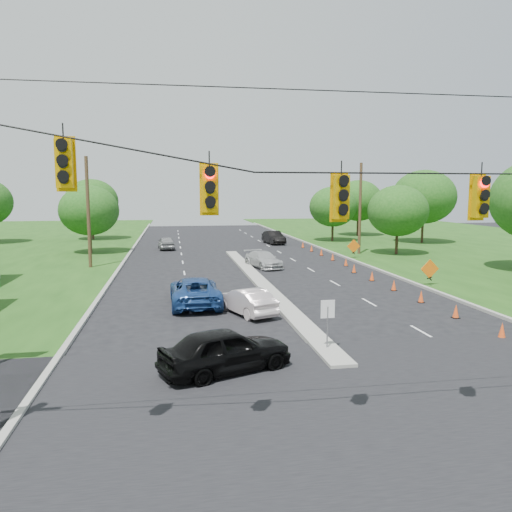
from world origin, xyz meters
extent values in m
plane|color=black|center=(0.00, 0.00, 0.00)|extent=(160.00, 160.00, 0.00)
cube|color=black|center=(0.00, 0.00, 0.00)|extent=(160.00, 14.00, 0.02)
cube|color=gray|center=(-10.10, 30.00, 0.00)|extent=(0.25, 110.00, 0.16)
cube|color=gray|center=(10.10, 30.00, 0.00)|extent=(0.25, 110.00, 0.16)
cube|color=gray|center=(0.00, 21.00, 0.00)|extent=(1.00, 34.00, 0.18)
cylinder|color=gray|center=(0.00, 6.00, 0.90)|extent=(0.06, 0.06, 1.80)
cube|color=white|center=(0.00, 6.00, 1.70)|extent=(0.55, 0.04, 0.70)
cylinder|color=black|center=(0.00, -1.00, 7.00)|extent=(24.00, 0.04, 0.04)
cube|color=#E0A000|center=(-8.00, -1.00, 6.75)|extent=(0.34, 0.24, 1.00)
cube|color=#E0A000|center=(-5.00, -1.00, 6.22)|extent=(0.34, 0.24, 1.00)
cube|color=#E0A000|center=(-2.00, -1.00, 6.05)|extent=(0.34, 0.24, 1.00)
cube|color=#E0A000|center=(1.50, -1.00, 6.05)|extent=(0.34, 0.24, 1.00)
cylinder|color=#422D1C|center=(-12.50, 30.00, 4.50)|extent=(0.28, 0.28, 9.00)
cylinder|color=#422D1C|center=(12.50, 35.00, 4.50)|extent=(0.28, 0.28, 9.00)
cone|color=#EC4E19|center=(7.86, 6.50, 0.35)|extent=(0.32, 0.32, 0.70)
cone|color=#EC4E19|center=(7.86, 10.00, 0.35)|extent=(0.32, 0.32, 0.70)
cone|color=#EC4E19|center=(7.86, 13.50, 0.35)|extent=(0.32, 0.32, 0.70)
cone|color=#EC4E19|center=(7.86, 17.00, 0.35)|extent=(0.32, 0.32, 0.70)
cone|color=#EC4E19|center=(7.86, 20.50, 0.35)|extent=(0.32, 0.32, 0.70)
cone|color=#EC4E19|center=(7.86, 24.00, 0.35)|extent=(0.32, 0.32, 0.70)
cone|color=#EC4E19|center=(8.46, 27.50, 0.35)|extent=(0.32, 0.32, 0.70)
cone|color=#EC4E19|center=(8.46, 31.00, 0.35)|extent=(0.32, 0.32, 0.70)
cone|color=#EC4E19|center=(8.46, 34.50, 0.35)|extent=(0.32, 0.32, 0.70)
cone|color=#EC4E19|center=(8.46, 38.00, 0.35)|extent=(0.32, 0.32, 0.70)
cone|color=#EC4E19|center=(8.46, 41.50, 0.35)|extent=(0.32, 0.32, 0.70)
cube|color=black|center=(10.80, 18.00, 0.55)|extent=(0.06, 0.58, 0.26)
cube|color=black|center=(10.80, 18.00, 0.55)|extent=(0.06, 0.58, 0.26)
cube|color=orange|center=(10.80, 18.00, 1.15)|extent=(1.27, 0.05, 1.27)
cube|color=black|center=(10.80, 32.00, 0.55)|extent=(0.06, 0.58, 0.26)
cube|color=black|center=(10.80, 32.00, 0.55)|extent=(0.06, 0.58, 0.26)
cube|color=orange|center=(10.80, 32.00, 1.15)|extent=(1.27, 0.05, 1.27)
cylinder|color=black|center=(-14.00, 40.00, 1.26)|extent=(0.28, 0.28, 2.52)
ellipsoid|color=#194C14|center=(-14.00, 40.00, 4.34)|extent=(5.88, 5.88, 5.04)
cylinder|color=black|center=(-16.00, 55.00, 1.44)|extent=(0.28, 0.28, 2.88)
ellipsoid|color=#194C14|center=(-16.00, 55.00, 4.96)|extent=(6.72, 6.72, 5.76)
cylinder|color=black|center=(16.00, 34.00, 1.26)|extent=(0.28, 0.28, 2.52)
ellipsoid|color=#194C14|center=(16.00, 34.00, 4.34)|extent=(5.88, 5.88, 5.04)
cylinder|color=black|center=(24.00, 44.00, 1.62)|extent=(0.28, 0.28, 3.24)
ellipsoid|color=#194C14|center=(24.00, 44.00, 5.58)|extent=(7.56, 7.56, 6.48)
cylinder|color=black|center=(20.00, 55.00, 1.44)|extent=(0.28, 0.28, 2.88)
ellipsoid|color=#194C14|center=(20.00, 55.00, 4.96)|extent=(6.72, 6.72, 5.76)
cylinder|color=black|center=(14.00, 48.00, 1.26)|extent=(0.28, 0.28, 2.52)
ellipsoid|color=#194C14|center=(14.00, 48.00, 4.34)|extent=(5.88, 5.88, 5.04)
imported|color=black|center=(-4.11, 4.45, 0.79)|extent=(4.99, 3.46, 1.58)
imported|color=beige|center=(-2.18, 12.53, 0.67)|extent=(2.79, 4.30, 1.34)
imported|color=navy|center=(-4.68, 14.96, 0.78)|extent=(2.71, 5.68, 1.56)
imported|color=#ABABAB|center=(1.48, 27.83, 0.66)|extent=(2.99, 4.89, 1.32)
imported|color=gray|center=(-6.51, 42.45, 0.69)|extent=(1.97, 4.20, 1.39)
imported|color=black|center=(6.09, 46.19, 0.77)|extent=(2.20, 4.84, 1.54)
camera|label=1|loc=(-5.82, -12.00, 6.17)|focal=35.00mm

